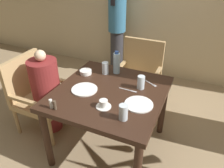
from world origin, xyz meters
TOP-DOWN VIEW (x-y plane):
  - ground_plane at (0.00, 0.00)m, footprint 16.00×16.00m
  - dining_table at (0.00, 0.00)m, footprint 1.03×1.06m
  - chair_left_side at (-0.95, 0.00)m, footprint 0.56×0.56m
  - diner_in_left_chair at (-0.80, 0.00)m, footprint 0.32×0.32m
  - chair_far_side at (0.00, 0.96)m, footprint 0.56×0.56m
  - standing_host at (-0.63, 1.66)m, footprint 0.28×0.32m
  - plate_main_left at (-0.23, -0.08)m, footprint 0.25×0.25m
  - plate_main_right at (0.33, -0.10)m, footprint 0.25×0.25m
  - teacup_with_saucer at (0.06, -0.25)m, footprint 0.13×0.13m
  - bowl_small at (-0.39, 0.21)m, footprint 0.13×0.13m
  - water_bottle at (-0.09, 0.37)m, footprint 0.07×0.07m
  - glass_tall_near at (0.26, 0.17)m, footprint 0.07×0.07m
  - glass_tall_mid at (-0.19, 0.31)m, footprint 0.07×0.07m
  - glass_tall_far at (0.27, -0.33)m, footprint 0.07×0.07m
  - salt_shaker at (-0.35, -0.45)m, footprint 0.03×0.03m
  - pepper_shaker at (-0.31, -0.45)m, footprint 0.03×0.03m
  - fork_beside_plate at (0.33, 0.29)m, footprint 0.16×0.10m
  - knife_beside_plate at (0.16, 0.08)m, footprint 0.18×0.02m

SIDE VIEW (x-z plane):
  - ground_plane at x=0.00m, z-range 0.00..0.00m
  - chair_left_side at x=-0.95m, z-range 0.02..0.93m
  - chair_far_side at x=0.00m, z-range 0.02..0.93m
  - diner_in_left_chair at x=-0.80m, z-range 0.01..1.05m
  - dining_table at x=0.00m, z-range 0.27..1.02m
  - fork_beside_plate at x=0.33m, z-range 0.75..0.75m
  - knife_beside_plate at x=0.16m, z-range 0.75..0.75m
  - plate_main_left at x=-0.23m, z-range 0.75..0.76m
  - plate_main_right at x=0.33m, z-range 0.75..0.76m
  - bowl_small at x=-0.39m, z-range 0.75..0.79m
  - teacup_with_saucer at x=0.06m, z-range 0.74..0.81m
  - pepper_shaker at x=-0.31m, z-range 0.75..0.83m
  - salt_shaker at x=-0.35m, z-range 0.75..0.84m
  - glass_tall_near at x=0.26m, z-range 0.75..0.88m
  - glass_tall_mid at x=-0.19m, z-range 0.75..0.88m
  - glass_tall_far at x=0.27m, z-range 0.75..0.88m
  - water_bottle at x=-0.09m, z-range 0.74..1.00m
  - standing_host at x=-0.63m, z-range 0.06..1.74m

